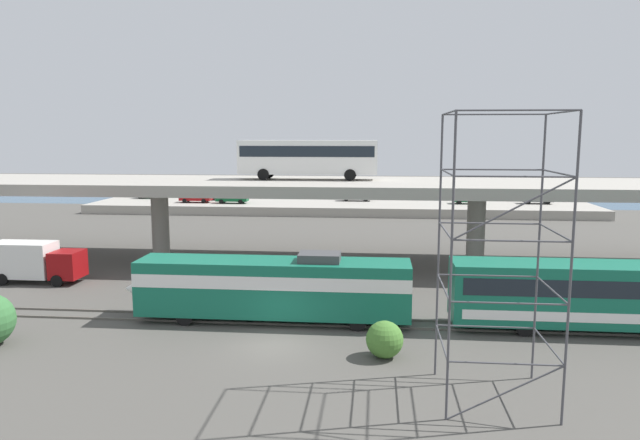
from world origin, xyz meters
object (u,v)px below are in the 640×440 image
Objects in this scene: parked_car_4 at (150,193)px; parked_car_2 at (196,197)px; transit_bus_on_overpass at (308,156)px; scaffolding_tower at (499,249)px; parked_car_6 at (221,195)px; train_locomotive at (260,285)px; service_truck_west at (34,261)px; parked_car_0 at (537,198)px; parked_car_3 at (356,196)px; parked_car_1 at (468,198)px; parked_car_5 at (232,198)px.

parked_car_2 is at bearing -28.24° from parked_car_4.
scaffolding_tower is at bearing -67.83° from transit_bus_on_overpass.
scaffolding_tower is 2.62× the size of parked_car_2.
scaffolding_tower is at bearing -57.69° from parked_car_4.
scaffolding_tower is (10.91, -26.77, -2.78)m from transit_bus_on_overpass.
train_locomotive is at bearing -72.59° from parked_car_6.
service_truck_west reaches higher than parked_car_0.
parked_car_3 is 31.88m from parked_car_4.
scaffolding_tower is 61.06m from parked_car_1.
parked_car_2 is at bearing 118.01° from scaffolding_tower.
train_locomotive is at bearing 111.45° from parked_car_2.
train_locomotive is at bearing 60.40° from parked_car_0.
transit_bus_on_overpass is 1.01× the size of scaffolding_tower.
parked_car_6 is (-17.29, 34.98, -7.14)m from transit_bus_on_overpass.
parked_car_5 is (-17.59, -4.76, 0.00)m from parked_car_3.
parked_car_4 is at bearing -3.17° from parked_car_1.
parked_car_6 is at bearing 87.22° from service_truck_west.
parked_car_4 and parked_car_5 have the same top height.
scaffolding_tower reaches higher than parked_car_5.
parked_car_6 is at bearing 114.55° from scaffolding_tower.
parked_car_4 is 0.88× the size of parked_car_6.
parked_car_2 is at bearing 3.10° from parked_car_1.
transit_bus_on_overpass is at bearing -64.69° from parked_car_5.
train_locomotive is 15.57m from scaffolding_tower.
parked_car_1 is at bearing 6.18° from parked_car_0.
service_truck_west is 1.57× the size of parked_car_0.
parked_car_4 is at bearing 179.10° from parked_car_3.
parked_car_6 is (-16.44, 52.43, -0.16)m from train_locomotive.
scaffolding_tower is at bearing 82.42° from parked_car_1.
train_locomotive is 52.59m from parked_car_2.
parked_car_3 and parked_car_4 have the same top height.
parked_car_1 is at bearing -176.90° from parked_car_2.
service_truck_west is 1.50× the size of parked_car_2.
parked_car_2 and parked_car_6 have the same top height.
parked_car_0 is at bearing 50.32° from transit_bus_on_overpass.
service_truck_west reaches higher than parked_car_2.
parked_car_5 is (-13.81, 48.45, -0.16)m from train_locomotive.
parked_car_2 is at bearing 90.82° from service_truck_west.
parked_car_1 is 47.96m from parked_car_4.
transit_bus_on_overpass reaches higher than parked_car_4.
transit_bus_on_overpass is at bearing 27.40° from service_truck_west.
parked_car_2 is 4.46m from parked_car_6.
parked_car_0 and parked_car_4 have the same top height.
parked_car_1 is at bearing -111.19° from train_locomotive.
service_truck_west is 1.51× the size of parked_car_5.
transit_bus_on_overpass is 2.64× the size of parked_car_2.
train_locomotive reaches higher than parked_car_3.
parked_car_0 is at bearing 42.86° from service_truck_west.
service_truck_west is 45.13m from parked_car_6.
transit_bus_on_overpass is (0.85, 17.46, 6.98)m from train_locomotive.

